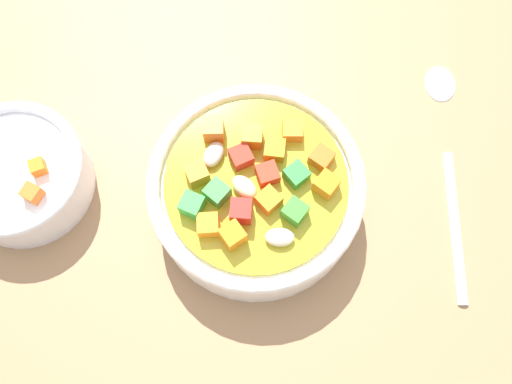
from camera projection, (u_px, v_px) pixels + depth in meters
ground_plane at (256, 206)px, 44.73cm from camera, size 140.00×140.00×2.00cm
soup_bowl_main at (256, 191)px, 41.19cm from camera, size 15.61×15.61×6.20cm
spoon at (449, 153)px, 44.63cm from camera, size 11.99×17.92×0.83cm
side_bowl_small at (18, 175)px, 42.19cm from camera, size 10.59×10.59×4.73cm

